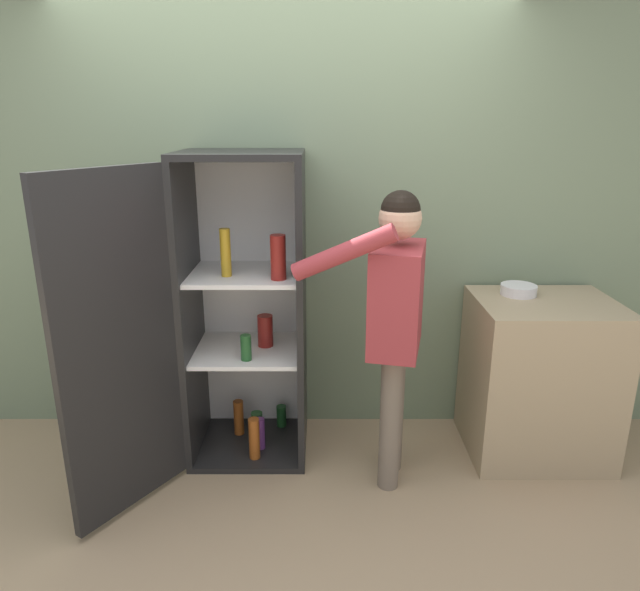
% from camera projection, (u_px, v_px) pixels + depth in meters
% --- Properties ---
extents(ground_plane, '(12.00, 12.00, 0.00)m').
position_uv_depth(ground_plane, '(283.00, 516.00, 2.82)').
color(ground_plane, tan).
extents(wall_back, '(7.00, 0.06, 2.55)m').
position_uv_depth(wall_back, '(290.00, 225.00, 3.38)').
color(wall_back, gray).
rests_on(wall_back, ground_plane).
extents(refrigerator, '(1.05, 1.13, 1.72)m').
position_uv_depth(refrigerator, '(224.00, 317.00, 3.10)').
color(refrigerator, black).
rests_on(refrigerator, ground_plane).
extents(person, '(0.69, 0.56, 1.56)m').
position_uv_depth(person, '(397.00, 307.00, 2.85)').
color(person, '#726656').
rests_on(person, ground_plane).
extents(counter, '(0.77, 0.64, 0.92)m').
position_uv_depth(counter, '(541.00, 378.00, 3.26)').
color(counter, tan).
rests_on(counter, ground_plane).
extents(bowl, '(0.20, 0.20, 0.06)m').
position_uv_depth(bowl, '(521.00, 290.00, 3.24)').
color(bowl, white).
rests_on(bowl, counter).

